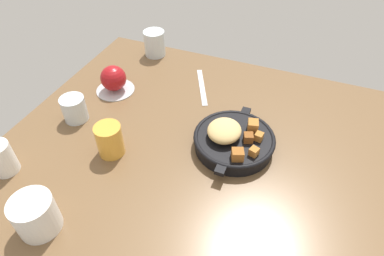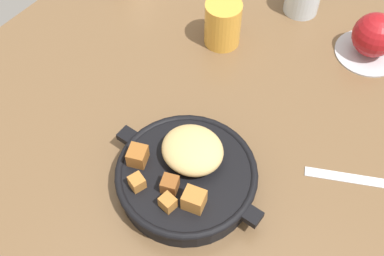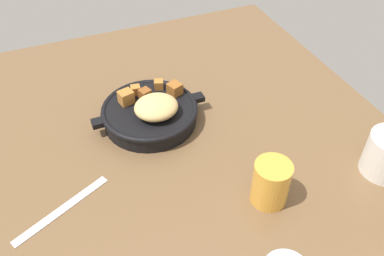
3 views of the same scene
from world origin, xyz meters
The scene contains 10 objects.
ground_plane centered at (0.00, 0.00, -1.20)cm, with size 91.19×102.68×2.40cm, color brown.
cast_iron_skillet centered at (4.11, -8.11, 2.82)cm, with size 25.37×21.11×7.68cm.
saucer_plate centered at (14.48, 33.75, 0.30)cm, with size 12.07×12.07×0.60cm, color #B7BABF.
red_apple centered at (14.48, 33.75, 4.58)cm, with size 7.95×7.95×7.95cm, color maroon.
butter_knife centered at (26.31, 8.71, 0.18)cm, with size 19.48×1.60×0.36cm, color silver.
water_glass_tall centered at (39.06, 31.76, 4.51)cm, with size 7.51×7.51×9.02cm, color silver.
ceramic_mug_white centered at (-33.19, 22.75, 4.29)cm, with size 8.77×8.77×8.58cm, color silver.
white_creamer_pitcher centered at (-23.84, 41.15, 4.19)cm, with size 6.09×6.09×8.38cm, color white.
juice_glass_amber centered at (-9.04, 20.36, 4.33)cm, with size 6.71×6.71×8.66cm, color gold.
water_glass_short centered at (-1.46, 36.87, 3.60)cm, with size 6.81×6.81×7.21cm, color silver.
Camera 1 is at (-55.75, -20.55, 63.02)cm, focal length 30.90 mm.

